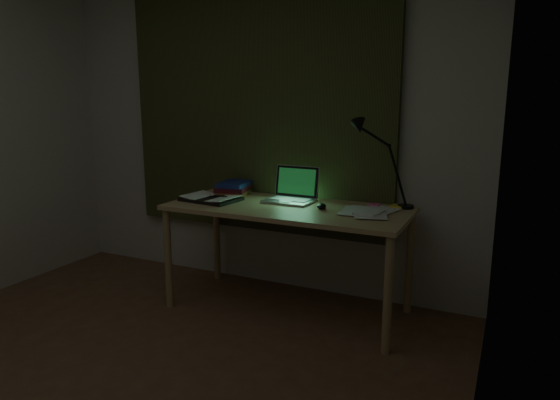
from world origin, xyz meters
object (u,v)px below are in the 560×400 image
at_px(book_stack, 234,188).
at_px(loose_papers, 362,212).
at_px(open_textbook, 211,198).
at_px(laptop, 289,185).
at_px(desk, 287,259).
at_px(desk_lamp, 408,166).

relative_size(book_stack, loose_papers, 0.77).
height_order(open_textbook, loose_papers, open_textbook).
relative_size(open_textbook, book_stack, 1.47).
bearing_deg(laptop, book_stack, 173.85).
distance_m(desk, desk_lamp, 1.04).
relative_size(desk, book_stack, 6.20).
distance_m(open_textbook, book_stack, 0.26).
bearing_deg(book_stack, desk, -19.91).
xyz_separation_m(loose_papers, desk_lamp, (0.22, 0.27, 0.28)).
distance_m(laptop, desk_lamp, 0.82).
distance_m(open_textbook, desk_lamp, 1.39).
relative_size(laptop, loose_papers, 1.11).
height_order(book_stack, loose_papers, book_stack).
distance_m(desk, book_stack, 0.72).
xyz_separation_m(laptop, book_stack, (-0.49, 0.07, -0.07)).
relative_size(desk, laptop, 4.31).
bearing_deg(open_textbook, desk_lamp, 21.78).
bearing_deg(loose_papers, open_textbook, -175.66).
height_order(open_textbook, desk_lamp, desk_lamp).
bearing_deg(open_textbook, desk, 13.03).
bearing_deg(desk_lamp, laptop, 177.42).
height_order(desk, book_stack, book_stack).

